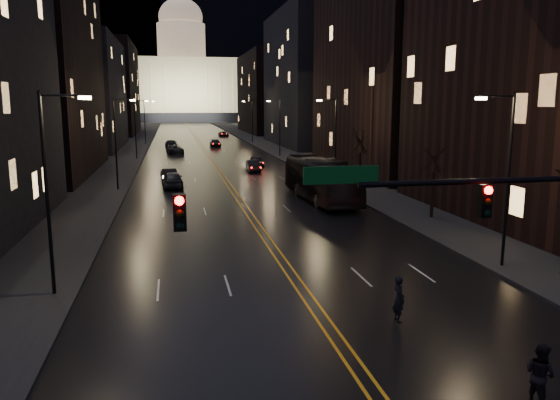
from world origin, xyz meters
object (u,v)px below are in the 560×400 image
bus (321,179)px  receding_car_a (253,166)px  oncoming_car_b (169,174)px  pedestrian_b (540,375)px  oncoming_car_a (173,180)px  pedestrian_a (399,299)px  traffic_signal (554,214)px

bus → receding_car_a: 21.31m
bus → oncoming_car_b: (-13.18, 15.16, -1.17)m
pedestrian_b → oncoming_car_a: bearing=-1.9°
oncoming_car_b → oncoming_car_a: bearing=86.8°
bus → oncoming_car_a: size_ratio=2.68×
pedestrian_a → receding_car_a: bearing=-3.3°
oncoming_car_a → oncoming_car_b: size_ratio=1.20×
traffic_signal → pedestrian_a: bearing=124.4°
pedestrian_a → oncoming_car_b: bearing=10.4°
receding_car_a → pedestrian_b: size_ratio=2.27×
oncoming_car_b → pedestrian_a: size_ratio=2.24×
traffic_signal → bus: size_ratio=1.30×
bus → oncoming_car_b: bus is taller
oncoming_car_b → receding_car_a: (10.30, 5.92, 0.02)m
receding_car_a → pedestrian_a: 47.85m
bus → oncoming_car_a: bearing=140.5°
oncoming_car_a → oncoming_car_b: (-0.39, 5.56, -0.16)m
oncoming_car_a → pedestrian_a: bearing=100.7°
oncoming_car_a → pedestrian_b: pedestrian_b is taller
bus → receding_car_a: bus is taller
pedestrian_b → receding_car_a: bearing=-15.0°
oncoming_car_b → pedestrian_b: (10.48, -48.36, 0.25)m
receding_car_a → pedestrian_a: pedestrian_a is taller
oncoming_car_b → pedestrian_a: (9.00, -41.91, 0.24)m
bus → oncoming_car_b: 20.12m
traffic_signal → pedestrian_b: bearing=-128.1°
pedestrian_b → pedestrian_a: bearing=-2.2°
pedestrian_b → oncoming_car_b: bearing=-2.9°
bus → pedestrian_b: bearing=-97.3°
bus → pedestrian_b: bus is taller
traffic_signal → pedestrian_b: (-1.56, -2.00, -4.17)m
oncoming_car_a → pedestrian_a: (8.61, -36.35, 0.08)m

